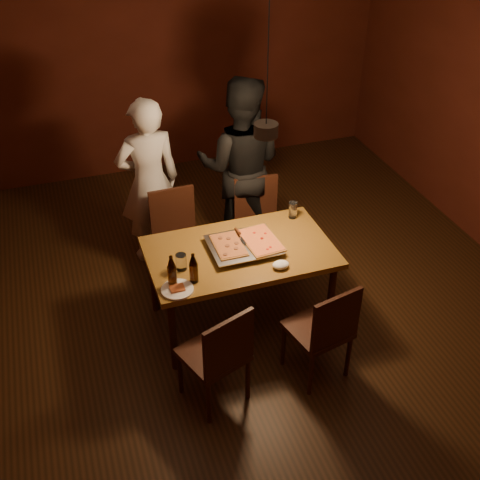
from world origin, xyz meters
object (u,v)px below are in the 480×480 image
object	(u,v)px
chair_far_left	(176,228)
beer_bottle_b	(194,268)
chair_near_left	(220,350)
diner_dark	(240,166)
diner_white	(149,182)
chair_far_right	(259,216)
beer_bottle_a	(172,271)
pizza_tray	(243,246)
dining_table	(240,257)
chair_near_right	(326,326)
pendant_lamp	(266,129)
plate_slice	(177,289)

from	to	relation	value
chair_far_left	beer_bottle_b	xyz separation A→B (m)	(-0.10, -1.06, 0.34)
chair_near_left	chair_far_left	bearing A→B (deg)	67.14
beer_bottle_b	diner_dark	size ratio (longest dim) A/B	0.14
diner_white	chair_far_right	bearing A→B (deg)	149.59
beer_bottle_a	pizza_tray	bearing A→B (deg)	22.14
beer_bottle_b	dining_table	bearing A→B (deg)	30.57
dining_table	chair_far_left	xyz separation A→B (m)	(-0.35, 0.79, -0.14)
chair_far_right	beer_bottle_b	size ratio (longest dim) A/B	1.92
chair_near_left	pizza_tray	size ratio (longest dim) A/B	0.98
chair_far_right	chair_near_right	xyz separation A→B (m)	(-0.05, -1.58, 0.00)
beer_bottle_b	chair_far_left	bearing A→B (deg)	84.41
pizza_tray	diner_dark	bearing A→B (deg)	75.55
chair_near_left	pizza_tray	world-z (taller)	chair_near_left
beer_bottle_a	pendant_lamp	size ratio (longest dim) A/B	0.24
chair_near_left	pizza_tray	bearing A→B (deg)	40.76
diner_white	pendant_lamp	world-z (taller)	pendant_lamp
diner_dark	pendant_lamp	bearing A→B (deg)	105.21
plate_slice	diner_dark	world-z (taller)	diner_dark
pizza_tray	plate_slice	xyz separation A→B (m)	(-0.63, -0.34, -0.01)
diner_dark	beer_bottle_a	bearing A→B (deg)	78.18
chair_near_right	beer_bottle_b	bearing A→B (deg)	134.06
pizza_tray	diner_dark	world-z (taller)	diner_dark
chair_near_left	chair_near_right	distance (m)	0.82
beer_bottle_a	beer_bottle_b	bearing A→B (deg)	-4.34
chair_near_left	beer_bottle_a	size ratio (longest dim) A/B	2.06
beer_bottle_b	diner_dark	xyz separation A→B (m)	(0.84, 1.39, 0.01)
beer_bottle_a	diner_white	distance (m)	1.46
chair_near_left	diner_dark	size ratio (longest dim) A/B	0.30
plate_slice	chair_far_left	bearing A→B (deg)	77.42
pizza_tray	diner_dark	xyz separation A→B (m)	(0.35, 1.12, 0.11)
chair_far_right	chair_near_left	bearing A→B (deg)	65.54
chair_near_right	plate_slice	bearing A→B (deg)	140.98
beer_bottle_a	diner_dark	xyz separation A→B (m)	(1.00, 1.38, 0.00)
dining_table	plate_slice	bearing A→B (deg)	-151.15
chair_far_right	chair_near_left	distance (m)	1.79
beer_bottle_a	beer_bottle_b	xyz separation A→B (m)	(0.16, -0.01, -0.00)
pizza_tray	diner_white	bearing A→B (deg)	116.95
beer_bottle_b	pendant_lamp	world-z (taller)	pendant_lamp
pizza_tray	diner_white	xyz separation A→B (m)	(-0.52, 1.19, 0.05)
pendant_lamp	beer_bottle_b	bearing A→B (deg)	-154.91
beer_bottle_a	pendant_lamp	xyz separation A→B (m)	(0.83, 0.30, 0.88)
chair_near_right	beer_bottle_b	distance (m)	1.07
chair_near_left	beer_bottle_b	distance (m)	0.65
chair_far_left	chair_near_left	xyz separation A→B (m)	(-0.08, -1.61, 0.00)
chair_near_right	pendant_lamp	distance (m)	1.51
chair_near_right	pizza_tray	xyz separation A→B (m)	(-0.36, 0.83, 0.24)
plate_slice	chair_far_right	bearing A→B (deg)	46.13
beer_bottle_b	chair_far_right	bearing A→B (deg)	48.76
chair_near_left	beer_bottle_b	size ratio (longest dim) A/B	2.14
chair_far_left	pizza_tray	distance (m)	0.91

